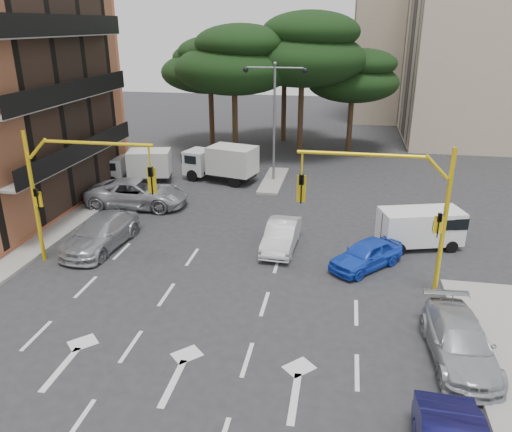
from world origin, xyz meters
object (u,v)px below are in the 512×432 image
at_px(signal_mast_left, 69,181).
at_px(street_lamp_center, 275,102).
at_px(van_white, 420,228).
at_px(signal_mast_right, 398,200).
at_px(car_silver_cross_a, 137,193).
at_px(car_silver_parked, 460,342).
at_px(car_silver_wagon, 101,233).
at_px(car_white_hatch, 281,236).
at_px(box_truck_a, 137,167).
at_px(box_truck_b, 221,163).
at_px(car_blue_compact, 366,254).

bearing_deg(signal_mast_left, street_lamp_center, 64.09).
bearing_deg(van_white, signal_mast_right, -36.79).
distance_m(car_silver_cross_a, car_silver_parked, 19.82).
xyz_separation_m(car_silver_cross_a, van_white, (15.68, -2.98, 0.15)).
xyz_separation_m(car_silver_wagon, car_silver_cross_a, (-0.54, 5.75, 0.07)).
height_order(car_silver_cross_a, car_silver_parked, car_silver_cross_a).
distance_m(street_lamp_center, car_silver_cross_a, 10.68).
xyz_separation_m(signal_mast_left, car_silver_cross_a, (-0.38, 7.60, -3.07)).
xyz_separation_m(signal_mast_right, van_white, (1.70, 4.61, -2.92)).
xyz_separation_m(signal_mast_left, car_white_hatch, (8.76, 3.23, -3.22)).
height_order(street_lamp_center, car_silver_wagon, street_lamp_center).
relative_size(car_silver_parked, van_white, 1.19).
xyz_separation_m(box_truck_a, box_truck_b, (5.40, 1.50, 0.12)).
bearing_deg(box_truck_b, street_lamp_center, -67.75).
xyz_separation_m(signal_mast_right, car_blue_compact, (-0.88, 1.88, -3.25)).
relative_size(street_lamp_center, car_white_hatch, 1.94).
xyz_separation_m(signal_mast_right, car_silver_wagon, (-13.45, 1.85, -3.15)).
height_order(car_blue_compact, box_truck_b, box_truck_b).
relative_size(car_white_hatch, box_truck_b, 0.79).
xyz_separation_m(car_silver_wagon, box_truck_b, (3.05, 11.66, 0.51)).
xyz_separation_m(street_lamp_center, car_silver_wagon, (-6.64, -12.16, -4.69)).
xyz_separation_m(signal_mast_left, car_silver_parked, (15.50, -4.25, -3.22)).
bearing_deg(car_white_hatch, box_truck_b, 120.99).
distance_m(signal_mast_right, car_white_hatch, 6.66).
bearing_deg(car_silver_parked, street_lamp_center, 112.20).
relative_size(car_blue_compact, van_white, 0.97).
xyz_separation_m(car_blue_compact, car_silver_parked, (2.78, -6.13, 0.03)).
bearing_deg(car_silver_cross_a, street_lamp_center, -51.94).
relative_size(signal_mast_left, street_lamp_center, 0.77).
distance_m(car_white_hatch, van_white, 6.70).
bearing_deg(signal_mast_left, car_silver_cross_a, 92.86).
bearing_deg(van_white, car_silver_wagon, -96.25).
height_order(van_white, box_truck_b, box_truck_b).
relative_size(signal_mast_left, car_silver_wagon, 1.18).
bearing_deg(box_truck_a, signal_mast_right, -139.53).
bearing_deg(car_silver_wagon, car_white_hatch, 13.70).
height_order(street_lamp_center, car_blue_compact, street_lamp_center).
distance_m(signal_mast_left, box_truck_b, 14.13).
xyz_separation_m(car_white_hatch, box_truck_b, (-5.55, 10.28, 0.58)).
xyz_separation_m(car_silver_wagon, box_truck_a, (-2.36, 10.16, 0.39)).
height_order(car_silver_parked, box_truck_b, box_truck_b).
relative_size(signal_mast_right, car_silver_parked, 1.31).
bearing_deg(signal_mast_left, signal_mast_right, 0.00).
xyz_separation_m(car_white_hatch, car_blue_compact, (3.97, -1.35, -0.03)).
relative_size(signal_mast_left, car_silver_parked, 1.31).
relative_size(street_lamp_center, van_white, 2.02).
bearing_deg(car_silver_wagon, signal_mast_left, -90.53).
distance_m(car_blue_compact, box_truck_b, 15.04).
bearing_deg(signal_mast_right, box_truck_b, 127.59).
height_order(signal_mast_right, car_silver_cross_a, signal_mast_right).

